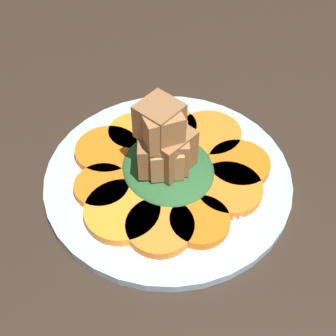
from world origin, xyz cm
name	(u,v)px	position (x,y,z in cm)	size (l,w,h in cm)	color
table_slab	(168,187)	(0.00, 0.00, 1.00)	(120.00, 120.00, 2.00)	black
plate	(168,178)	(0.00, 0.00, 2.52)	(26.84, 26.84, 1.05)	#99B7D1
carrot_slice_0	(134,133)	(7.09, 1.01, 3.60)	(5.98, 5.98, 0.99)	orange
carrot_slice_1	(108,151)	(5.67, 4.83, 3.60)	(7.25, 7.25, 0.99)	#D55F13
carrot_slice_2	(102,187)	(0.98, 7.20, 3.60)	(5.86, 5.86, 0.99)	#D66014
carrot_slice_3	(122,211)	(-2.91, 6.43, 3.60)	(7.71, 7.71, 0.99)	orange
carrot_slice_4	(160,227)	(-6.25, 3.82, 3.60)	(6.77, 6.77, 0.99)	orange
carrot_slice_5	(201,221)	(-7.33, -0.09, 3.60)	(6.01, 6.01, 0.99)	#D45E12
carrot_slice_6	(229,189)	(-4.99, -4.68, 3.60)	(7.03, 7.03, 0.99)	orange
carrot_slice_7	(239,164)	(-2.43, -7.43, 3.60)	(6.79, 6.79, 0.99)	#D45F13
carrot_slice_8	(209,134)	(3.10, -6.79, 3.60)	(7.38, 7.38, 0.99)	orange
carrot_slice_9	(168,128)	(6.17, -2.94, 3.60)	(6.73, 6.73, 0.99)	orange
center_pile	(165,152)	(0.05, 0.33, 6.62)	(10.81, 9.72, 9.44)	#235128
fork	(209,157)	(0.18, -5.11, 3.30)	(18.42, 6.12, 0.40)	silver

